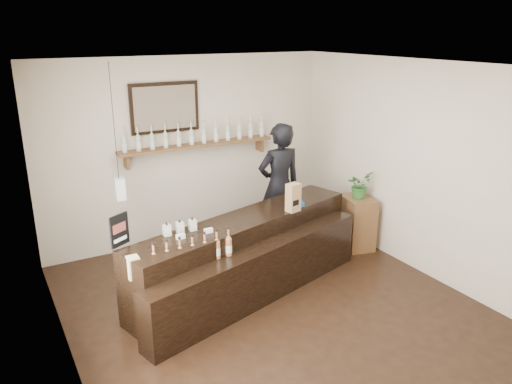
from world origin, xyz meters
name	(u,v)px	position (x,y,z in m)	size (l,w,h in m)	color
ground	(274,309)	(0.00, 0.00, 0.00)	(5.00, 5.00, 0.00)	black
room_shell	(276,171)	(0.00, 0.00, 1.70)	(5.00, 5.00, 5.00)	beige
back_wall_decor	(181,130)	(-0.15, 2.37, 1.76)	(2.66, 0.96, 1.69)	brown
counter	(249,258)	(-0.03, 0.58, 0.43)	(3.34, 1.73, 1.08)	black
promo_sign	(119,230)	(-1.57, 0.64, 1.10)	(0.23, 0.14, 0.36)	black
paper_bag	(293,198)	(0.64, 0.61, 1.11)	(0.19, 0.16, 0.37)	#9A6D4A
tape_dispenser	(300,204)	(0.81, 0.68, 0.96)	(0.13, 0.08, 0.10)	blue
side_cabinet	(357,222)	(2.00, 0.90, 0.39)	(0.50, 0.61, 0.79)	brown
potted_plant	(359,185)	(2.00, 0.90, 0.98)	(0.36, 0.31, 0.40)	#316D2B
shopkeeper	(279,178)	(1.02, 1.55, 1.06)	(0.78, 0.51, 2.13)	black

